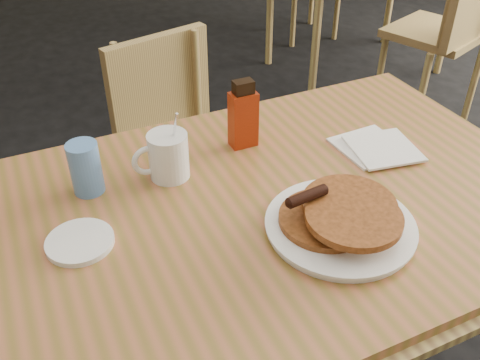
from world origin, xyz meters
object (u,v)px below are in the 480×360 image
object	(u,v)px
chair_neighbor_near	(453,18)
syrup_bottle	(243,116)
pancake_plate	(341,220)
chair_main_far	(171,140)
blue_tumbler	(86,168)
main_table	(275,213)
coffee_mug	(167,155)

from	to	relation	value
chair_neighbor_near	syrup_bottle	size ratio (longest dim) A/B	5.47
pancake_plate	chair_main_far	bearing A→B (deg)	96.20
chair_neighbor_near	syrup_bottle	distance (m)	1.82
pancake_plate	syrup_bottle	xyz separation A→B (m)	(-0.05, 0.37, 0.06)
chair_main_far	blue_tumbler	size ratio (longest dim) A/B	7.01
pancake_plate	blue_tumbler	size ratio (longest dim) A/B	2.54
pancake_plate	blue_tumbler	xyz separation A→B (m)	(-0.43, 0.33, 0.04)
main_table	syrup_bottle	size ratio (longest dim) A/B	7.58
syrup_bottle	blue_tumbler	xyz separation A→B (m)	(-0.39, -0.04, -0.02)
syrup_bottle	chair_neighbor_near	bearing A→B (deg)	29.69
chair_main_far	chair_neighbor_near	xyz separation A→B (m)	(1.60, 0.42, 0.07)
pancake_plate	coffee_mug	distance (m)	0.41
chair_main_far	syrup_bottle	distance (m)	0.60
main_table	blue_tumbler	size ratio (longest dim) A/B	11.01
chair_neighbor_near	syrup_bottle	bearing A→B (deg)	-170.88
main_table	chair_main_far	size ratio (longest dim) A/B	1.57
coffee_mug	blue_tumbler	size ratio (longest dim) A/B	1.43
chair_neighbor_near	pancake_plate	distance (m)	1.99
coffee_mug	pancake_plate	bearing A→B (deg)	-37.69
syrup_bottle	coffee_mug	bearing A→B (deg)	-166.42
chair_neighbor_near	blue_tumbler	xyz separation A→B (m)	(-1.93, -0.96, 0.25)
coffee_mug	blue_tumbler	bearing A→B (deg)	-172.38
main_table	chair_neighbor_near	bearing A→B (deg)	36.24
chair_main_far	chair_neighbor_near	bearing A→B (deg)	-0.13
main_table	syrup_bottle	xyz separation A→B (m)	(0.02, 0.23, 0.12)
chair_neighbor_near	pancake_plate	xyz separation A→B (m)	(-1.50, -1.29, 0.21)
chair_main_far	pancake_plate	size ratio (longest dim) A/B	2.76
main_table	chair_neighbor_near	distance (m)	1.95
chair_main_far	coffee_mug	bearing A→B (deg)	-121.46
blue_tumbler	main_table	bearing A→B (deg)	-27.71
pancake_plate	syrup_bottle	size ratio (longest dim) A/B	1.75
blue_tumbler	pancake_plate	bearing A→B (deg)	-37.61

